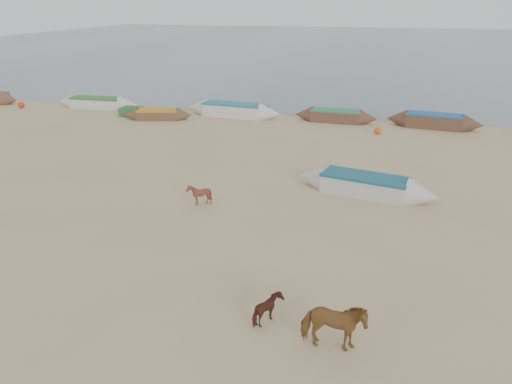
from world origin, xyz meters
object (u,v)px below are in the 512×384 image
cow_adult (333,326)px  calf_right (269,310)px  near_canoe (365,185)px  calf_front (199,195)px

cow_adult → calf_right: bearing=67.7°
calf_right → near_canoe: 10.17m
calf_right → cow_adult: bearing=-108.0°
calf_front → calf_right: 8.42m
cow_adult → calf_front: cow_adult is taller
cow_adult → calf_right: cow_adult is taller
calf_front → near_canoe: 7.10m
cow_adult → calf_front: (-6.29, 7.67, -0.21)m
near_canoe → cow_adult: bearing=-78.1°
calf_front → near_canoe: (6.47, 2.93, -0.03)m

